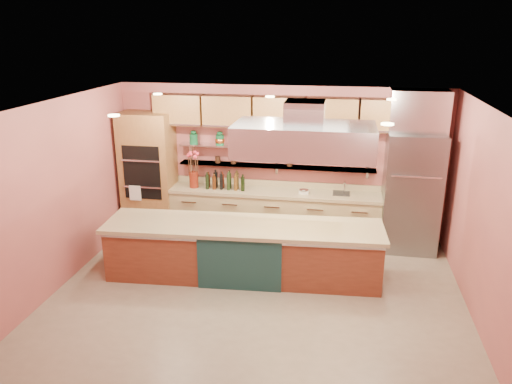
% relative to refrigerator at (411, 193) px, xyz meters
% --- Properties ---
extents(floor, '(6.00, 5.00, 0.02)m').
position_rel_refrigerator_xyz_m(floor, '(-2.35, -2.14, -1.06)').
color(floor, gray).
rests_on(floor, ground).
extents(ceiling, '(6.00, 5.00, 0.02)m').
position_rel_refrigerator_xyz_m(ceiling, '(-2.35, -2.14, 1.75)').
color(ceiling, black).
rests_on(ceiling, wall_back).
extents(wall_back, '(6.00, 0.04, 2.80)m').
position_rel_refrigerator_xyz_m(wall_back, '(-2.35, 0.36, 0.35)').
color(wall_back, '#A8544F').
rests_on(wall_back, floor).
extents(wall_front, '(6.00, 0.04, 2.80)m').
position_rel_refrigerator_xyz_m(wall_front, '(-2.35, -4.64, 0.35)').
color(wall_front, '#A8544F').
rests_on(wall_front, floor).
extents(wall_left, '(0.04, 5.00, 2.80)m').
position_rel_refrigerator_xyz_m(wall_left, '(-5.35, -2.14, 0.35)').
color(wall_left, '#A8544F').
rests_on(wall_left, floor).
extents(wall_right, '(0.04, 5.00, 2.80)m').
position_rel_refrigerator_xyz_m(wall_right, '(0.65, -2.14, 0.35)').
color(wall_right, '#A8544F').
rests_on(wall_right, floor).
extents(oven_stack, '(0.95, 0.64, 2.30)m').
position_rel_refrigerator_xyz_m(oven_stack, '(-4.80, 0.04, 0.10)').
color(oven_stack, olive).
rests_on(oven_stack, floor).
extents(refrigerator, '(0.95, 0.72, 2.10)m').
position_rel_refrigerator_xyz_m(refrigerator, '(0.00, 0.00, 0.00)').
color(refrigerator, gray).
rests_on(refrigerator, floor).
extents(back_counter, '(3.84, 0.64, 0.93)m').
position_rel_refrigerator_xyz_m(back_counter, '(-2.40, 0.06, -0.58)').
color(back_counter, '#9F8A5F').
rests_on(back_counter, floor).
extents(wall_shelf_lower, '(3.60, 0.26, 0.03)m').
position_rel_refrigerator_xyz_m(wall_shelf_lower, '(-2.40, 0.23, 0.30)').
color(wall_shelf_lower, silver).
rests_on(wall_shelf_lower, wall_back).
extents(wall_shelf_upper, '(3.60, 0.26, 0.03)m').
position_rel_refrigerator_xyz_m(wall_shelf_upper, '(-2.40, 0.23, 0.65)').
color(wall_shelf_upper, silver).
rests_on(wall_shelf_upper, wall_back).
extents(upper_cabinets, '(4.60, 0.36, 0.55)m').
position_rel_refrigerator_xyz_m(upper_cabinets, '(-2.35, 0.18, 1.30)').
color(upper_cabinets, olive).
rests_on(upper_cabinets, wall_back).
extents(range_hood, '(2.00, 1.00, 0.45)m').
position_rel_refrigerator_xyz_m(range_hood, '(-1.77, -1.52, 1.20)').
color(range_hood, silver).
rests_on(range_hood, ceiling).
extents(ceiling_downlights, '(4.00, 2.80, 0.02)m').
position_rel_refrigerator_xyz_m(ceiling_downlights, '(-2.35, -1.94, 1.72)').
color(ceiling_downlights, '#FFE5A5').
rests_on(ceiling_downlights, ceiling).
extents(island, '(4.26, 1.17, 0.88)m').
position_rel_refrigerator_xyz_m(island, '(-2.67, -1.52, -0.61)').
color(island, brown).
rests_on(island, floor).
extents(flower_vase, '(0.21, 0.21, 0.29)m').
position_rel_refrigerator_xyz_m(flower_vase, '(-3.91, 0.01, 0.03)').
color(flower_vase, maroon).
rests_on(flower_vase, back_counter).
extents(oil_bottle_cluster, '(0.82, 0.42, 0.25)m').
position_rel_refrigerator_xyz_m(oil_bottle_cluster, '(-3.31, 0.01, 0.01)').
color(oil_bottle_cluster, black).
rests_on(oil_bottle_cluster, back_counter).
extents(kitchen_scale, '(0.18, 0.14, 0.10)m').
position_rel_refrigerator_xyz_m(kitchen_scale, '(-1.86, 0.01, -0.07)').
color(kitchen_scale, silver).
rests_on(kitchen_scale, back_counter).
extents(bar_faucet, '(0.04, 0.04, 0.23)m').
position_rel_refrigerator_xyz_m(bar_faucet, '(-1.14, 0.11, -0.00)').
color(bar_faucet, silver).
rests_on(bar_faucet, back_counter).
extents(copper_kettle, '(0.21, 0.21, 0.14)m').
position_rel_refrigerator_xyz_m(copper_kettle, '(-3.45, 0.23, 0.74)').
color(copper_kettle, orange).
rests_on(copper_kettle, wall_shelf_upper).
extents(green_canister, '(0.17, 0.17, 0.17)m').
position_rel_refrigerator_xyz_m(green_canister, '(-3.04, 0.23, 0.75)').
color(green_canister, '#104D29').
rests_on(green_canister, wall_shelf_upper).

